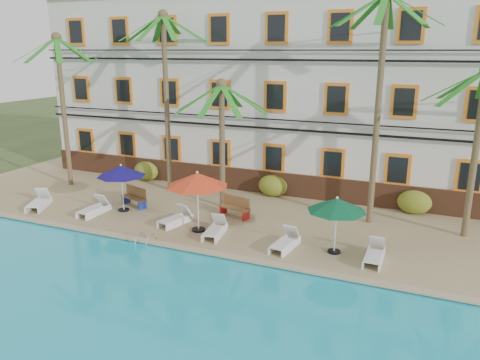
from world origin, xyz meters
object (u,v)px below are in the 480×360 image
at_px(umbrella_red, 197,180).
at_px(lounger_b, 94,208).
at_px(palm_a, 62,90).
at_px(umbrella_blue, 121,171).
at_px(palm_e, 479,127).
at_px(lounger_c, 176,218).
at_px(lounger_d, 215,229).
at_px(bench_left, 135,196).
at_px(palm_c, 222,124).
at_px(lounger_f, 374,254).
at_px(palm_d, 380,81).
at_px(palm_b, 166,80).
at_px(umbrella_green, 337,205).
at_px(lounger_e, 285,242).
at_px(pool_ladder, 146,243).
at_px(lounger_a, 39,202).
at_px(bench_right, 236,207).

relative_size(umbrella_red, lounger_b, 1.47).
height_order(palm_a, umbrella_blue, palm_a).
relative_size(palm_e, lounger_b, 3.92).
bearing_deg(lounger_c, lounger_d, -13.23).
bearing_deg(bench_left, palm_c, 21.72).
bearing_deg(umbrella_blue, lounger_f, -4.90).
xyz_separation_m(palm_a, palm_d, (16.12, 0.45, 0.83)).
distance_m(palm_d, lounger_c, 10.16).
distance_m(palm_b, lounger_c, 7.56).
relative_size(umbrella_red, lounger_c, 1.45).
relative_size(palm_c, lounger_c, 3.42).
relative_size(umbrella_green, lounger_b, 1.25).
relative_size(palm_d, lounger_e, 5.52).
height_order(bench_left, pool_ladder, bench_left).
bearing_deg(umbrella_red, pool_ladder, -123.66).
relative_size(palm_b, lounger_a, 4.83).
bearing_deg(palm_e, umbrella_blue, -168.91).
height_order(palm_b, umbrella_blue, palm_b).
bearing_deg(bench_left, lounger_d, -19.57).
xyz_separation_m(palm_c, lounger_b, (-4.95, -3.22, -3.69)).
xyz_separation_m(bench_left, pool_ladder, (2.99, -3.56, -0.47)).
xyz_separation_m(palm_e, umbrella_green, (-4.47, -3.65, -2.58)).
height_order(lounger_c, bench_left, bench_left).
height_order(palm_c, lounger_c, palm_c).
bearing_deg(umbrella_green, bench_left, 170.87).
relative_size(palm_d, bench_right, 6.08).
bearing_deg(palm_e, palm_a, -178.96).
bearing_deg(lounger_e, umbrella_red, 175.36).
height_order(palm_b, pool_ladder, palm_b).
bearing_deg(palm_c, palm_d, 5.09).
relative_size(lounger_f, pool_ladder, 2.24).
distance_m(palm_d, lounger_a, 16.30).
bearing_deg(palm_a, umbrella_green, -12.06).
relative_size(lounger_a, pool_ladder, 2.53).
bearing_deg(bench_left, umbrella_blue, -97.69).
bearing_deg(umbrella_green, umbrella_blue, 175.38).
xyz_separation_m(palm_e, lounger_d, (-9.24, -3.88, -4.16)).
height_order(palm_e, lounger_c, palm_e).
xyz_separation_m(lounger_a, lounger_f, (15.40, 0.23, -0.02)).
height_order(umbrella_red, lounger_b, umbrella_red).
bearing_deg(lounger_c, palm_a, 160.45).
bearing_deg(lounger_c, palm_b, 124.06).
relative_size(palm_b, lounger_f, 5.46).
xyz_separation_m(palm_a, umbrella_green, (15.39, -3.29, -3.35)).
distance_m(umbrella_green, lounger_c, 7.06).
bearing_deg(lounger_e, palm_d, 58.51).
relative_size(palm_b, umbrella_blue, 4.09).
bearing_deg(lounger_e, pool_ladder, -162.48).
bearing_deg(umbrella_blue, lounger_a, -162.95).
xyz_separation_m(palm_a, umbrella_red, (9.77, -3.33, -3.02)).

